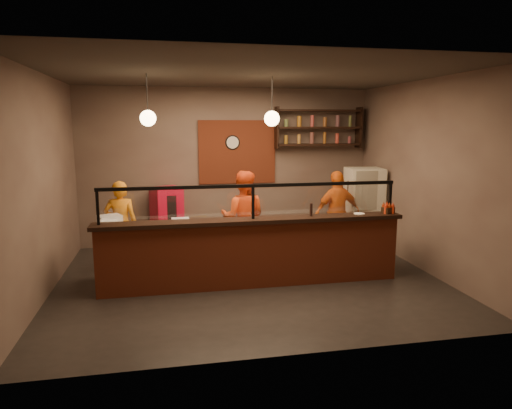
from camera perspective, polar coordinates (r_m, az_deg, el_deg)
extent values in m
plane|color=black|center=(7.43, -0.81, -9.35)|extent=(6.00, 6.00, 0.00)
plane|color=#39332C|center=(7.06, -0.88, 16.00)|extent=(6.00, 6.00, 0.00)
plane|color=#6E5D51|center=(9.52, -3.57, 4.75)|extent=(6.00, 0.00, 6.00)
plane|color=#6E5D51|center=(7.17, -25.18, 2.15)|extent=(0.00, 5.00, 5.00)
plane|color=#6E5D51|center=(8.16, 20.40, 3.30)|extent=(0.00, 5.00, 5.00)
plane|color=#6E5D51|center=(4.66, 4.72, -0.61)|extent=(6.00, 0.00, 6.00)
cube|color=#993D21|center=(9.50, -2.36, 6.56)|extent=(1.60, 0.04, 1.30)
cube|color=#993D21|center=(7.00, -0.37, -6.28)|extent=(4.60, 0.25, 1.00)
cube|color=black|center=(6.87, -0.38, -2.03)|extent=(4.70, 0.37, 0.06)
cube|color=gray|center=(7.49, -1.10, -5.79)|extent=(4.60, 0.75, 0.85)
cube|color=beige|center=(7.38, -1.11, -2.42)|extent=(4.60, 0.75, 0.05)
cube|color=white|center=(6.82, -0.38, 0.28)|extent=(4.40, 0.02, 0.50)
cube|color=black|center=(6.78, -0.38, 2.36)|extent=(4.50, 0.05, 0.05)
cube|color=black|center=(6.77, -19.18, -0.34)|extent=(0.04, 0.04, 0.50)
cube|color=black|center=(6.82, -0.38, 0.28)|extent=(0.04, 0.04, 0.50)
cube|color=black|center=(7.55, 16.41, 0.81)|extent=(0.04, 0.04, 0.50)
cube|color=black|center=(9.76, 7.77, 7.45)|extent=(1.80, 0.28, 0.04)
cube|color=black|center=(9.75, 7.82, 9.50)|extent=(1.80, 0.28, 0.04)
cube|color=black|center=(9.75, 7.87, 11.56)|extent=(1.80, 0.28, 0.04)
cube|color=black|center=(9.50, 2.60, 9.57)|extent=(0.04, 0.28, 0.85)
cube|color=black|center=(10.08, 12.73, 9.36)|extent=(0.04, 0.28, 0.85)
cylinder|color=black|center=(9.47, -2.96, 7.75)|extent=(0.30, 0.04, 0.30)
cylinder|color=black|center=(7.12, -13.47, 13.26)|extent=(0.01, 0.01, 0.60)
sphere|color=#EAC580|center=(7.11, -13.35, 10.45)|extent=(0.24, 0.24, 0.24)
cylinder|color=black|center=(7.31, 2.01, 13.43)|extent=(0.01, 0.01, 0.60)
sphere|color=#EAC580|center=(7.29, 2.00, 10.68)|extent=(0.24, 0.24, 0.24)
imported|color=orange|center=(8.16, -16.52, -2.46)|extent=(0.58, 0.39, 1.53)
imported|color=#DA4414|center=(8.07, -1.61, -1.66)|extent=(0.95, 0.83, 1.67)
imported|color=orange|center=(8.78, 10.12, -1.08)|extent=(0.99, 0.54, 1.61)
cube|color=beige|center=(9.39, 13.27, -0.46)|extent=(0.73, 0.69, 1.61)
cube|color=red|center=(9.23, -11.06, -1.70)|extent=(0.68, 0.65, 1.25)
cylinder|color=#F2E3CD|center=(7.22, -4.53, -2.47)|extent=(0.64, 0.64, 0.01)
cube|color=white|center=(7.20, -18.06, -2.48)|extent=(0.28, 0.23, 0.13)
cube|color=silver|center=(7.46, -17.83, -1.92)|extent=(0.41, 0.38, 0.17)
cube|color=silver|center=(7.11, -9.42, -2.26)|extent=(0.27, 0.22, 0.13)
cylinder|color=gold|center=(7.31, -7.39, -2.17)|extent=(0.38, 0.17, 0.07)
cube|color=black|center=(7.58, 16.17, -0.69)|extent=(0.21, 0.19, 0.10)
cylinder|color=black|center=(7.10, 6.91, -0.65)|extent=(0.05, 0.05, 0.20)
cylinder|color=white|center=(7.40, 12.78, -1.13)|extent=(0.22, 0.22, 0.01)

